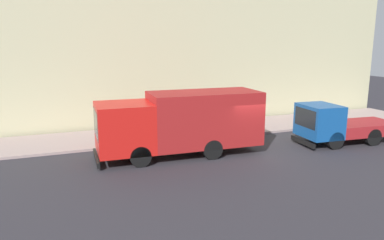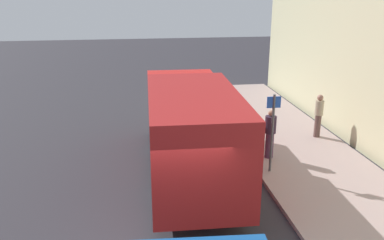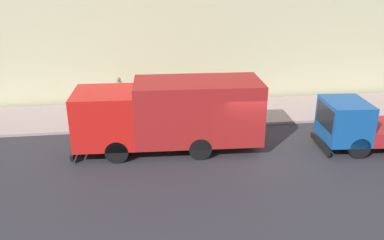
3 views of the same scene
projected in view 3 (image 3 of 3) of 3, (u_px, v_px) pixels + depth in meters
The scene contains 8 objects.
ground at pixel (251, 152), 16.87m from camera, with size 80.00×80.00×0.00m, color #2D2B31.
sidewalk at pixel (227, 111), 21.51m from camera, with size 4.08×30.00×0.13m, color #A68F8B.
large_utility_truck at pixel (171, 113), 16.64m from camera, with size 2.76×7.99×3.05m.
small_flatbed_truck at pixel (370, 126), 16.96m from camera, with size 2.52×5.68×2.17m.
pedestrian_walking at pixel (152, 106), 19.47m from camera, with size 0.44×0.44×1.72m.
pedestrian_standing at pixel (119, 91), 21.64m from camera, with size 0.46×0.46×1.72m.
traffic_cone_orange at pixel (95, 122), 18.98m from camera, with size 0.43×0.43×0.61m, color orange.
street_sign_post at pixel (173, 95), 19.07m from camera, with size 0.44×0.08×2.56m.
Camera 3 is at (-14.79, 4.40, 7.41)m, focal length 36.70 mm.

